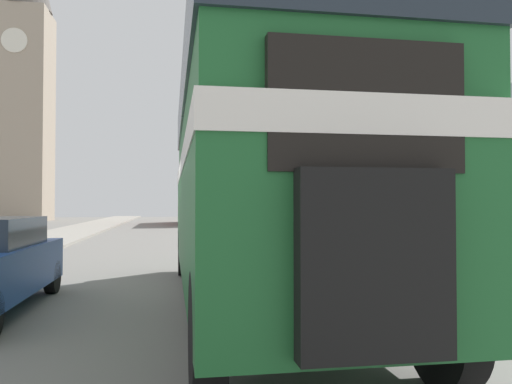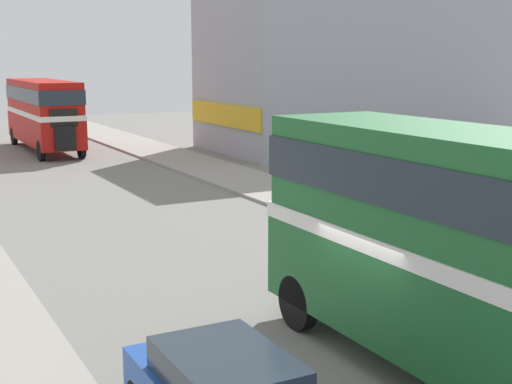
# 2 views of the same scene
# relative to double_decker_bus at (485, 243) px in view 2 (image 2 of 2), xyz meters

# --- Properties ---
(ground_plane) EXTENTS (120.00, 120.00, 0.00)m
(ground_plane) POSITION_rel_double_decker_bus_xyz_m (-0.61, 1.72, -2.63)
(ground_plane) COLOR slate
(double_decker_bus) EXTENTS (2.55, 10.16, 4.41)m
(double_decker_bus) POSITION_rel_double_decker_bus_xyz_m (0.00, 0.00, 0.00)
(double_decker_bus) COLOR #1E602D
(double_decker_bus) RESTS_ON ground_plane
(bus_distant) EXTENTS (2.52, 10.67, 4.25)m
(bus_distant) POSITION_rel_double_decker_bus_xyz_m (0.41, 35.95, -0.09)
(bus_distant) COLOR #B2140F
(bus_distant) RESTS_ON ground_plane
(pedestrian_walking) EXTENTS (0.33, 0.33, 1.62)m
(pedestrian_walking) POSITION_rel_double_decker_bus_xyz_m (6.12, 13.39, -1.60)
(pedestrian_walking) COLOR #282833
(pedestrian_walking) RESTS_ON sidewalk_right
(shop_building_block) EXTENTS (20.23, 9.48, 10.65)m
(shop_building_block) POSITION_rel_double_decker_bus_xyz_m (19.31, 29.09, 2.69)
(shop_building_block) COLOR #999EA8
(shop_building_block) RESTS_ON ground_plane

